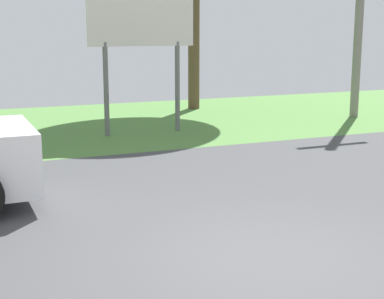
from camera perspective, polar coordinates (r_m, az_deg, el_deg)
ground_plane at (r=9.18m, az=-2.54°, el=-4.56°), size 40.00×22.00×0.20m
roadside_billboard at (r=14.16m, az=-4.92°, el=11.79°), size 2.60×0.12×3.50m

